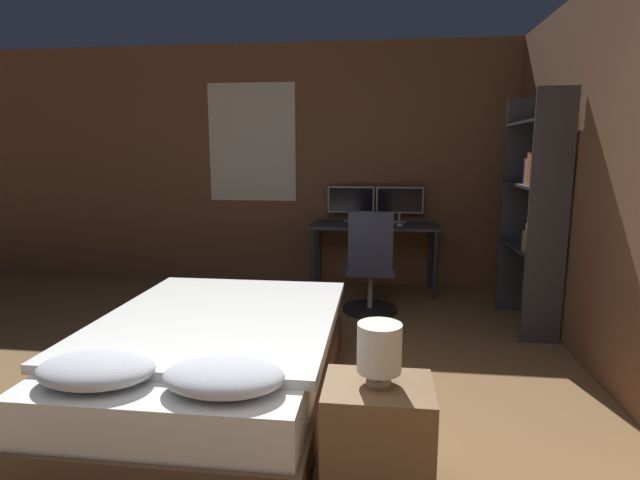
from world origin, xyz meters
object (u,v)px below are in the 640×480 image
Objects in this scene: bed at (215,361)px; desk at (374,233)px; keyboard at (374,226)px; bedside_lamp at (379,348)px; nightstand at (377,439)px; bookshelf at (536,201)px; monitor_right at (400,202)px; computer_mouse at (400,225)px; office_chair at (370,273)px; monitor_left at (351,201)px.

desk is at bearing 70.52° from bed.
bedside_lamp is at bearing -88.72° from keyboard.
bedside_lamp is (-0.00, 0.00, 0.42)m from nightstand.
bookshelf reaches higher than bedside_lamp.
computer_mouse is at bearing -91.15° from monitor_right.
office_chair is at bearing -92.03° from keyboard.
keyboard is at bearing -125.65° from monitor_right.
bookshelf is at bearing -37.08° from monitor_left.
office_chair is (0.90, 1.82, 0.13)m from bed.
monitor_left reaches higher than nightstand.
bedside_lamp is 3.31m from desk.
keyboard is 0.35× the size of office_chair.
bedside_lamp is at bearing -119.11° from bookshelf.
bed is 3.10m from monitor_right.
desk is at bearing 90.00° from keyboard.
nightstand is (0.99, -0.72, -0.00)m from bed.
keyboard is at bearing -180.00° from computer_mouse.
bookshelf is at bearing 60.89° from bedside_lamp.
office_chair is 0.50× the size of bookshelf.
monitor_right is at bearing 73.23° from office_chair.
bookshelf is (1.27, 2.28, 0.85)m from nightstand.
bedside_lamp is 2.65m from bookshelf.
monitor_right is (0.20, 3.50, 0.71)m from nightstand.
monitor_left is at bearing 125.65° from keyboard.
bookshelf is at bearing 60.89° from nightstand.
monitor_left is at bearing 76.88° from bed.
monitor_left reaches higher than keyboard.
nightstand is at bearing -87.96° from office_chair.
computer_mouse is at bearing 142.05° from bookshelf.
monitor_right is (0.27, 0.19, 0.33)m from desk.
computer_mouse reaches higher than nightstand.
monitor_left is at bearing 95.52° from nightstand.
office_chair is (-0.02, -0.59, -0.37)m from keyboard.
computer_mouse is 1.41m from bookshelf.
bookshelf reaches higher than nightstand.
nightstand is 2.55m from office_chair.
nightstand is 3.59m from monitor_left.
computer_mouse is (0.26, -0.19, 0.12)m from desk.
monitor_left reaches higher than office_chair.
nightstand is at bearing -93.25° from monitor_right.
nightstand is 3.34m from desk.
monitor_right reaches higher than bed.
desk is 0.34m from computer_mouse.
monitor_right is at bearing 54.35° from keyboard.
monitor_right reaches higher than bedside_lamp.
nightstand is at bearing -84.48° from monitor_left.
bedside_lamp is 3.92× the size of computer_mouse.
office_chair is at bearing -115.71° from computer_mouse.
keyboard is 4.89× the size of computer_mouse.
bed is at bearing 143.82° from nightstand.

